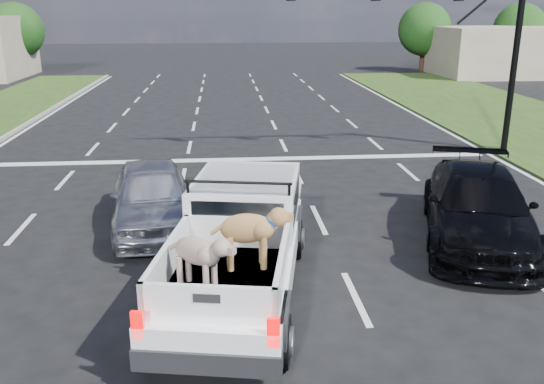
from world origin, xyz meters
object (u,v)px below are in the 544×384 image
Objects in this scene: traffic_signal at (451,14)px; black_coupe at (478,207)px; pickup_truck at (239,242)px; silver_sedan at (151,196)px.

black_coupe is at bearing -105.35° from traffic_signal.
black_coupe is (5.27, 1.97, -0.19)m from pickup_truck.
pickup_truck is at bearing -126.69° from traffic_signal.
black_coupe is at bearing -19.12° from silver_sedan.
black_coupe is (7.18, -1.47, 0.02)m from silver_sedan.
black_coupe is (-2.22, -8.07, -3.95)m from traffic_signal.
silver_sedan is (-9.40, -6.60, -3.97)m from traffic_signal.
traffic_signal reaches higher than black_coupe.
traffic_signal is 9.25m from black_coupe.
black_coupe is at bearing 30.90° from pickup_truck.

